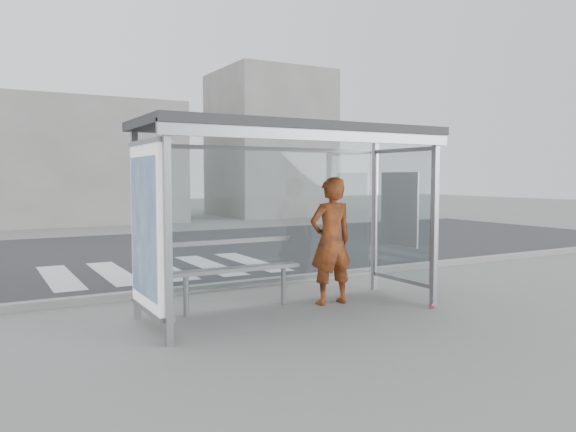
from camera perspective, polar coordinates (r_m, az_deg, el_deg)
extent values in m
plane|color=slate|center=(8.03, 0.43, -9.73)|extent=(80.00, 80.00, 0.00)
cube|color=#2C2C2F|center=(14.43, -13.55, -3.68)|extent=(30.00, 10.00, 0.01)
cube|color=gray|center=(9.72, -5.33, -6.96)|extent=(30.00, 0.18, 0.12)
cube|color=silver|center=(11.51, -22.20, -5.82)|extent=(0.55, 3.00, 0.00)
cube|color=silver|center=(11.67, -17.30, -5.57)|extent=(0.55, 3.00, 0.00)
cube|color=silver|center=(11.92, -12.57, -5.29)|extent=(0.55, 3.00, 0.00)
cube|color=silver|center=(12.24, -8.07, -4.99)|extent=(0.55, 3.00, 0.00)
cube|color=silver|center=(12.63, -3.83, -4.68)|extent=(0.55, 3.00, 0.00)
cube|color=gray|center=(6.39, -12.12, -1.98)|extent=(0.08, 0.08, 2.50)
cube|color=gray|center=(8.47, 14.67, -0.57)|extent=(0.08, 0.08, 2.50)
cube|color=gray|center=(7.73, -15.20, -1.01)|extent=(0.08, 0.08, 2.50)
cube|color=gray|center=(9.53, 8.81, 0.01)|extent=(0.08, 0.08, 2.50)
cube|color=#2D2D30|center=(7.83, 0.44, 8.80)|extent=(4.25, 1.65, 0.12)
cube|color=gray|center=(7.17, 3.50, 8.35)|extent=(4.25, 0.06, 0.18)
cube|color=white|center=(8.44, -1.93, -0.12)|extent=(3.80, 0.02, 2.00)
cube|color=white|center=(7.05, -13.81, -1.04)|extent=(0.15, 1.25, 2.00)
cube|color=#326FB5|center=(7.07, -13.15, -1.02)|extent=(0.01, 1.10, 1.70)
cylinder|color=red|center=(7.30, -13.66, 1.10)|extent=(0.02, 0.32, 0.32)
cube|color=white|center=(8.98, 11.58, 0.06)|extent=(0.03, 1.25, 2.00)
cube|color=beige|center=(9.00, 11.23, 0.70)|extent=(0.03, 0.86, 1.16)
cube|color=slate|center=(25.08, -20.56, 5.11)|extent=(8.00, 5.00, 5.00)
cube|color=slate|center=(27.96, -1.91, 7.27)|extent=(5.00, 5.00, 7.00)
imported|color=#C25C12|center=(8.39, 4.38, -2.55)|extent=(0.71, 0.49, 1.90)
cube|color=slate|center=(8.04, -5.22, -5.40)|extent=(1.95, 0.24, 0.05)
cylinder|color=slate|center=(7.82, -10.32, -8.03)|extent=(0.08, 0.08, 0.57)
cylinder|color=slate|center=(8.43, -0.47, -7.09)|extent=(0.08, 0.08, 0.57)
cube|color=slate|center=(8.16, -5.77, -2.59)|extent=(1.95, 0.04, 0.06)
cylinder|color=#D23E79|center=(8.50, 14.44, -8.88)|extent=(0.12, 0.11, 0.06)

